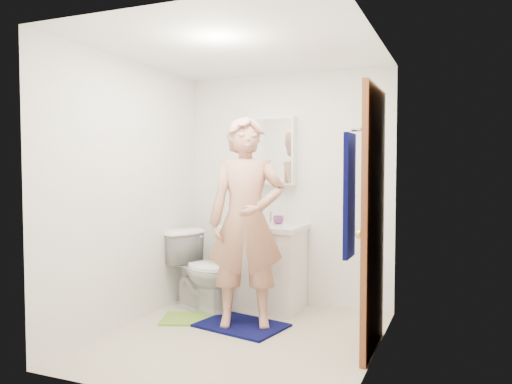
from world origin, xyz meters
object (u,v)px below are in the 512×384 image
medicine_cabinet (272,151)px  toilet (203,271)px  vanity_cabinet (264,269)px  toothbrush_cup (278,220)px  soap_dispenser (234,215)px  man (246,222)px  towel (349,196)px

medicine_cabinet → toilet: (-0.55, -0.51, -1.21)m
vanity_cabinet → toothbrush_cup: (0.11, 0.10, 0.49)m
medicine_cabinet → toilet: 1.42m
soap_dispenser → vanity_cabinet: bearing=12.9°
vanity_cabinet → man: bearing=-82.6°
vanity_cabinet → medicine_cabinet: 1.22m
soap_dispenser → man: man is taller
vanity_cabinet → medicine_cabinet: bearing=90.0°
vanity_cabinet → man: 0.84m
vanity_cabinet → man: (0.08, -0.63, 0.55)m
medicine_cabinet → toothbrush_cup: (0.11, -0.12, -0.71)m
vanity_cabinet → toilet: (-0.55, -0.28, -0.01)m
medicine_cabinet → man: size_ratio=0.38×
toilet → toothbrush_cup: toothbrush_cup is taller
towel → soap_dispenser: towel is taller
towel → soap_dispenser: 2.07m
towel → toothbrush_cup: (-1.07, 1.59, -0.36)m
towel → toothbrush_cup: bearing=123.9°
toilet → man: man is taller
vanity_cabinet → toilet: bearing=-152.6°
towel → man: man is taller
toilet → soap_dispenser: size_ratio=4.16×
medicine_cabinet → towel: (1.18, -1.71, -0.35)m
towel → man: (-1.10, 0.85, -0.30)m
medicine_cabinet → soap_dispenser: bearing=-135.6°
medicine_cabinet → towel: medicine_cabinet is taller
towel → man: bearing=142.2°
man → soap_dispenser: bearing=102.2°
towel → man: 1.42m
soap_dispenser → toothbrush_cup: size_ratio=1.74×
medicine_cabinet → toilet: medicine_cabinet is taller
towel → man: size_ratio=0.43×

